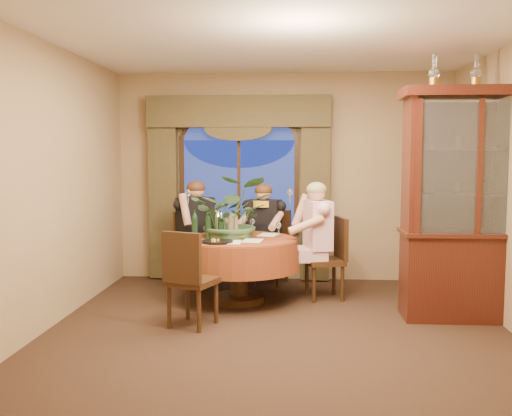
# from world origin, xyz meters

# --- Properties ---
(floor) EXTENTS (5.00, 5.00, 0.00)m
(floor) POSITION_xyz_m (0.00, 0.00, 0.00)
(floor) COLOR black
(floor) RESTS_ON ground
(wall_back) EXTENTS (4.50, 0.00, 4.50)m
(wall_back) POSITION_xyz_m (0.00, 2.50, 1.40)
(wall_back) COLOR #977951
(wall_back) RESTS_ON ground
(ceiling) EXTENTS (5.00, 5.00, 0.00)m
(ceiling) POSITION_xyz_m (0.00, 0.00, 2.80)
(ceiling) COLOR white
(ceiling) RESTS_ON wall_back
(window) EXTENTS (1.62, 0.10, 1.32)m
(window) POSITION_xyz_m (-0.60, 2.43, 1.30)
(window) COLOR navy
(window) RESTS_ON wall_back
(arched_transom) EXTENTS (1.60, 0.06, 0.44)m
(arched_transom) POSITION_xyz_m (-0.60, 2.43, 2.08)
(arched_transom) COLOR navy
(arched_transom) RESTS_ON wall_back
(drapery_left) EXTENTS (0.38, 0.14, 2.32)m
(drapery_left) POSITION_xyz_m (-1.63, 2.38, 1.18)
(drapery_left) COLOR #3F3821
(drapery_left) RESTS_ON floor
(drapery_right) EXTENTS (0.38, 0.14, 2.32)m
(drapery_right) POSITION_xyz_m (0.43, 2.38, 1.18)
(drapery_right) COLOR #3F3821
(drapery_right) RESTS_ON floor
(swag_valance) EXTENTS (2.45, 0.16, 0.42)m
(swag_valance) POSITION_xyz_m (-0.60, 2.35, 2.28)
(swag_valance) COLOR #3F3821
(swag_valance) RESTS_ON wall_back
(dining_table) EXTENTS (1.54, 1.54, 0.75)m
(dining_table) POSITION_xyz_m (-0.48, 1.20, 0.38)
(dining_table) COLOR maroon
(dining_table) RESTS_ON floor
(china_cabinet) EXTENTS (1.47, 0.58, 2.38)m
(china_cabinet) POSITION_xyz_m (1.97, 0.70, 1.19)
(china_cabinet) COLOR #35130E
(china_cabinet) RESTS_ON floor
(oil_lamp_left) EXTENTS (0.11, 0.11, 0.34)m
(oil_lamp_left) POSITION_xyz_m (1.56, 0.70, 2.55)
(oil_lamp_left) COLOR #A5722D
(oil_lamp_left) RESTS_ON china_cabinet
(oil_lamp_center) EXTENTS (0.11, 0.11, 0.34)m
(oil_lamp_center) POSITION_xyz_m (1.97, 0.70, 2.55)
(oil_lamp_center) COLOR #A5722D
(oil_lamp_center) RESTS_ON china_cabinet
(chair_right) EXTENTS (0.50, 0.50, 0.96)m
(chair_right) POSITION_xyz_m (0.51, 1.43, 0.48)
(chair_right) COLOR black
(chair_right) RESTS_ON floor
(chair_back_right) EXTENTS (0.53, 0.53, 0.96)m
(chair_back_right) POSITION_xyz_m (-0.16, 2.17, 0.48)
(chair_back_right) COLOR black
(chair_back_right) RESTS_ON floor
(chair_back) EXTENTS (0.59, 0.59, 0.96)m
(chair_back) POSITION_xyz_m (-1.10, 1.92, 0.48)
(chair_back) COLOR black
(chair_back) RESTS_ON floor
(chair_front_left) EXTENTS (0.54, 0.54, 0.96)m
(chair_front_left) POSITION_xyz_m (-0.85, 0.25, 0.48)
(chair_front_left) COLOR black
(chair_front_left) RESTS_ON floor
(person_pink) EXTENTS (0.57, 0.60, 1.39)m
(person_pink) POSITION_xyz_m (0.43, 1.44, 0.70)
(person_pink) COLOR #F1BBC8
(person_pink) RESTS_ON floor
(person_back) EXTENTS (0.67, 0.67, 1.38)m
(person_back) POSITION_xyz_m (-1.11, 1.90, 0.69)
(person_back) COLOR black
(person_back) RESTS_ON floor
(person_scarf) EXTENTS (0.58, 0.55, 1.34)m
(person_scarf) POSITION_xyz_m (-0.24, 2.09, 0.67)
(person_scarf) COLOR black
(person_scarf) RESTS_ON floor
(stoneware_vase) EXTENTS (0.14, 0.14, 0.26)m
(stoneware_vase) POSITION_xyz_m (-0.57, 1.36, 0.88)
(stoneware_vase) COLOR #9A8660
(stoneware_vase) RESTS_ON dining_table
(centerpiece_plant) EXTENTS (0.94, 1.04, 0.81)m
(centerpiece_plant) POSITION_xyz_m (-0.56, 1.33, 1.36)
(centerpiece_plant) COLOR #375A35
(centerpiece_plant) RESTS_ON dining_table
(olive_bowl) EXTENTS (0.15, 0.15, 0.05)m
(olive_bowl) POSITION_xyz_m (-0.47, 1.14, 0.77)
(olive_bowl) COLOR #475731
(olive_bowl) RESTS_ON dining_table
(cheese_platter) EXTENTS (0.34, 0.34, 0.02)m
(cheese_platter) POSITION_xyz_m (-0.68, 0.84, 0.76)
(cheese_platter) COLOR black
(cheese_platter) RESTS_ON dining_table
(wine_bottle_0) EXTENTS (0.07, 0.07, 0.33)m
(wine_bottle_0) POSITION_xyz_m (-0.79, 1.39, 0.92)
(wine_bottle_0) COLOR black
(wine_bottle_0) RESTS_ON dining_table
(wine_bottle_1) EXTENTS (0.07, 0.07, 0.33)m
(wine_bottle_1) POSITION_xyz_m (-0.74, 1.29, 0.92)
(wine_bottle_1) COLOR tan
(wine_bottle_1) RESTS_ON dining_table
(wine_bottle_2) EXTENTS (0.07, 0.07, 0.33)m
(wine_bottle_2) POSITION_xyz_m (-0.68, 1.14, 0.92)
(wine_bottle_2) COLOR black
(wine_bottle_2) RESTS_ON dining_table
(wine_bottle_3) EXTENTS (0.07, 0.07, 0.33)m
(wine_bottle_3) POSITION_xyz_m (-0.98, 1.13, 0.92)
(wine_bottle_3) COLOR black
(wine_bottle_3) RESTS_ON dining_table
(wine_bottle_4) EXTENTS (0.07, 0.07, 0.33)m
(wine_bottle_4) POSITION_xyz_m (-0.83, 1.14, 0.92)
(wine_bottle_4) COLOR black
(wine_bottle_4) RESTS_ON dining_table
(tasting_paper_0) EXTENTS (0.24, 0.32, 0.00)m
(tasting_paper_0) POSITION_xyz_m (-0.31, 0.99, 0.75)
(tasting_paper_0) COLOR white
(tasting_paper_0) RESTS_ON dining_table
(tasting_paper_1) EXTENTS (0.27, 0.34, 0.00)m
(tasting_paper_1) POSITION_xyz_m (-0.16, 1.47, 0.75)
(tasting_paper_1) COLOR white
(tasting_paper_1) RESTS_ON dining_table
(tasting_paper_2) EXTENTS (0.22, 0.31, 0.00)m
(tasting_paper_2) POSITION_xyz_m (-0.53, 0.87, 0.75)
(tasting_paper_2) COLOR white
(tasting_paper_2) RESTS_ON dining_table
(wine_glass_person_pink) EXTENTS (0.07, 0.07, 0.18)m
(wine_glass_person_pink) POSITION_xyz_m (-0.03, 1.32, 0.84)
(wine_glass_person_pink) COLOR silver
(wine_glass_person_pink) RESTS_ON dining_table
(wine_glass_person_back) EXTENTS (0.07, 0.07, 0.18)m
(wine_glass_person_back) POSITION_xyz_m (-0.80, 1.55, 0.84)
(wine_glass_person_back) COLOR silver
(wine_glass_person_back) RESTS_ON dining_table
(wine_glass_person_scarf) EXTENTS (0.07, 0.07, 0.18)m
(wine_glass_person_scarf) POSITION_xyz_m (-0.36, 1.65, 0.84)
(wine_glass_person_scarf) COLOR silver
(wine_glass_person_scarf) RESTS_ON dining_table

